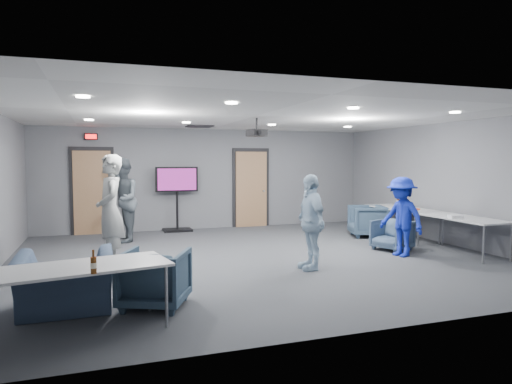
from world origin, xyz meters
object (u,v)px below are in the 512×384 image
object	(u,v)px
bottle_right	(398,201)
projector	(257,133)
chair_front_a	(155,278)
person_a	(110,211)
person_c	(311,222)
chair_right_a	(367,221)
tv_stand	(177,195)
chair_front_b	(66,282)
table_right_a	(402,209)
chair_right_b	(392,235)
table_right_b	(461,219)
table_front_left	(78,270)
person_d	(401,217)
person_b	(122,200)
bottle_front	(94,265)

from	to	relation	value
bottle_right	projector	bearing A→B (deg)	-165.24
chair_front_a	person_a	bearing A→B (deg)	-54.22
person_c	chair_right_a	xyz separation A→B (m)	(2.78, 2.58, -0.43)
bottle_right	tv_stand	xyz separation A→B (m)	(-5.15, 2.34, 0.13)
chair_front_b	table_right_a	distance (m)	7.89
person_a	chair_right_b	xyz separation A→B (m)	(5.56, -0.29, -0.67)
table_right_b	table_front_left	world-z (taller)	same
person_a	table_right_a	distance (m)	6.72
chair_right_b	person_a	bearing A→B (deg)	-113.29
person_d	chair_right_a	bearing A→B (deg)	151.14
chair_right_a	table_front_left	distance (m)	7.78
person_b	table_front_left	xyz separation A→B (m)	(-0.71, -5.57, -0.27)
person_b	bottle_front	size ratio (longest dim) A/B	7.95
chair_front_b	table_right_b	world-z (taller)	table_right_b
table_front_left	tv_stand	size ratio (longest dim) A/B	1.20
person_d	bottle_front	world-z (taller)	person_d
table_front_left	table_right_b	bearing A→B (deg)	5.17
person_c	chair_right_a	size ratio (longest dim) A/B	1.93
person_b	projector	xyz separation A→B (m)	(2.48, -2.25, 1.44)
chair_right_b	table_right_a	world-z (taller)	table_right_a
person_c	chair_front_a	distance (m)	3.03
person_a	table_right_a	xyz separation A→B (m)	(6.66, 0.87, -0.29)
chair_front_b	table_front_left	size ratio (longest dim) A/B	0.55
tv_stand	table_right_b	bearing A→B (deg)	-43.82
bottle_right	person_d	bearing A→B (deg)	-124.87
chair_right_a	table_right_a	xyz separation A→B (m)	(0.65, -0.46, 0.31)
projector	person_b	bearing A→B (deg)	121.84
person_d	bottle_front	size ratio (longest dim) A/B	6.36
person_b	chair_right_b	xyz separation A→B (m)	(5.26, -2.81, -0.65)
person_c	tv_stand	size ratio (longest dim) A/B	0.96
bottle_right	table_right_a	bearing A→B (deg)	-116.63
chair_right_a	chair_right_b	size ratio (longest dim) A/B	1.22
table_right_a	chair_right_a	bearing A→B (deg)	54.56
person_a	person_c	size ratio (longest dim) A/B	1.21
bottle_right	projector	distance (m)	4.54
person_d	chair_front_b	xyz separation A→B (m)	(-5.95, -1.39, -0.41)
chair_right_a	chair_front_a	xyz separation A→B (m)	(-5.53, -3.76, -0.02)
chair_front_b	bottle_front	size ratio (longest dim) A/B	4.63
person_a	person_d	xyz separation A→B (m)	(5.36, -0.86, -0.21)
chair_right_b	table_right_b	distance (m)	1.38
table_front_left	person_d	bearing A→B (deg)	10.01
person_d	tv_stand	xyz separation A→B (m)	(-3.61, 4.55, 0.19)
person_b	table_right_b	bearing A→B (deg)	58.96
person_c	projector	world-z (taller)	projector
table_front_left	bottle_front	distance (m)	0.45
chair_right_a	table_front_left	xyz separation A→B (m)	(-6.42, -4.40, 0.30)
chair_right_b	projector	world-z (taller)	projector
person_c	projector	xyz separation A→B (m)	(-0.45, 1.51, 1.59)
person_c	tv_stand	bearing A→B (deg)	-160.07
person_d	chair_right_b	world-z (taller)	person_d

